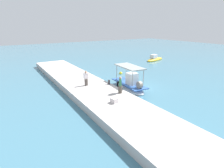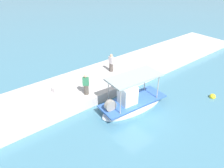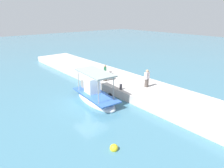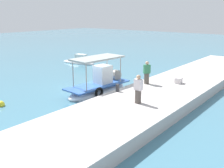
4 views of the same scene
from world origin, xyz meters
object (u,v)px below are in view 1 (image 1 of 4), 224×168
(cargo_crate, at_px, (114,100))
(marker_buoy, at_px, (121,73))
(moored_boat_mid, at_px, (155,59))
(fisherman_by_crate, at_px, (86,79))
(main_fishing_boat, at_px, (129,85))
(mooring_bollard, at_px, (109,82))
(fisherman_near_bollard, at_px, (120,86))

(cargo_crate, relative_size, marker_buoy, 1.19)
(cargo_crate, relative_size, moored_boat_mid, 0.10)
(moored_boat_mid, bearing_deg, cargo_crate, -53.21)
(marker_buoy, bearing_deg, fisherman_by_crate, -60.95)
(cargo_crate, bearing_deg, moored_boat_mid, 126.79)
(main_fishing_boat, distance_m, marker_buoy, 6.70)
(main_fishing_boat, xyz_separation_m, mooring_bollard, (-0.75, -2.31, 0.50))
(cargo_crate, xyz_separation_m, moored_boat_mid, (-14.76, 19.73, -0.69))
(fisherman_near_bollard, xyz_separation_m, moored_boat_mid, (-13.15, 17.99, -1.23))
(mooring_bollard, distance_m, marker_buoy, 7.51)
(main_fishing_boat, distance_m, cargo_crate, 5.85)
(mooring_bollard, bearing_deg, cargo_crate, -26.43)
(main_fishing_boat, bearing_deg, fisherman_by_crate, -111.22)
(mooring_bollard, bearing_deg, main_fishing_boat, 72.02)
(main_fishing_boat, height_order, moored_boat_mid, main_fishing_boat)
(fisherman_by_crate, bearing_deg, fisherman_near_bollard, 25.10)
(moored_boat_mid, bearing_deg, fisherman_by_crate, -64.87)
(mooring_bollard, bearing_deg, marker_buoy, 134.64)
(main_fishing_boat, height_order, mooring_bollard, main_fishing_boat)
(main_fishing_boat, distance_m, fisherman_by_crate, 5.01)
(fisherman_near_bollard, height_order, mooring_bollard, fisherman_near_bollard)
(fisherman_by_crate, bearing_deg, moored_boat_mid, 115.13)
(main_fishing_boat, relative_size, fisherman_by_crate, 3.26)
(mooring_bollard, xyz_separation_m, moored_boat_mid, (-10.32, 17.53, -0.74))
(main_fishing_boat, xyz_separation_m, fisherman_by_crate, (-1.78, -4.58, 1.00))
(main_fishing_boat, distance_m, moored_boat_mid, 18.82)
(cargo_crate, bearing_deg, fisherman_by_crate, -179.33)
(fisherman_near_bollard, relative_size, fisherman_by_crate, 1.00)
(main_fishing_boat, bearing_deg, fisherman_near_bollard, -52.97)
(fisherman_by_crate, distance_m, moored_boat_mid, 21.90)
(mooring_bollard, bearing_deg, moored_boat_mid, 120.48)
(mooring_bollard, relative_size, moored_boat_mid, 0.09)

